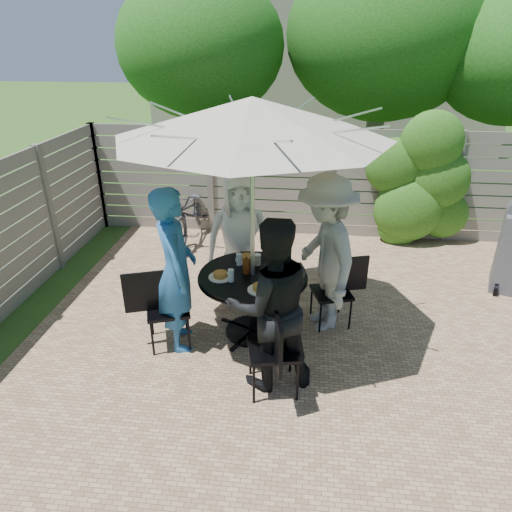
# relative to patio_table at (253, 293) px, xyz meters

# --- Properties ---
(backyard_envelope) EXTENTS (60.00, 60.00, 5.00)m
(backyard_envelope) POSITION_rel_patio_table_xyz_m (1.00, 10.32, 2.06)
(backyard_envelope) COLOR #2F591B
(backyard_envelope) RESTS_ON ground
(patio_table) EXTENTS (1.52, 1.52, 0.79)m
(patio_table) POSITION_rel_patio_table_xyz_m (0.00, 0.00, 0.00)
(patio_table) COLOR black
(patio_table) RESTS_ON ground
(umbrella) EXTENTS (3.47, 3.47, 2.66)m
(umbrella) POSITION_rel_patio_table_xyz_m (0.00, 0.00, 1.91)
(umbrella) COLOR silver
(umbrella) RESTS_ON ground
(chair_back) EXTENTS (0.50, 0.66, 0.87)m
(chair_back) POSITION_rel_patio_table_xyz_m (-0.31, 0.91, -0.29)
(chair_back) COLOR black
(chair_back) RESTS_ON ground
(person_back) EXTENTS (0.97, 0.78, 1.71)m
(person_back) POSITION_rel_patio_table_xyz_m (-0.27, 0.79, 0.31)
(person_back) COLOR white
(person_back) RESTS_ON ground
(chair_left) EXTENTS (0.72, 0.57, 0.94)m
(chair_left) POSITION_rel_patio_table_xyz_m (-0.91, -0.31, -0.26)
(chair_left) COLOR black
(chair_left) RESTS_ON ground
(person_left) EXTENTS (0.63, 0.78, 1.84)m
(person_left) POSITION_rel_patio_table_xyz_m (-0.79, -0.27, 0.37)
(person_left) COLOR #245E9E
(person_left) RESTS_ON ground
(chair_front) EXTENTS (0.56, 0.75, 0.99)m
(chair_front) POSITION_rel_patio_table_xyz_m (0.31, -0.92, -0.25)
(chair_front) COLOR black
(chair_front) RESTS_ON ground
(person_front) EXTENTS (1.03, 0.91, 1.77)m
(person_front) POSITION_rel_patio_table_xyz_m (0.27, -0.79, 0.34)
(person_front) COLOR black
(person_front) RESTS_ON ground
(chair_right) EXTENTS (0.67, 0.52, 0.88)m
(chair_right) POSITION_rel_patio_table_xyz_m (0.91, 0.31, -0.28)
(chair_right) COLOR black
(chair_right) RESTS_ON ground
(person_right) EXTENTS (1.05, 1.37, 1.87)m
(person_right) POSITION_rel_patio_table_xyz_m (0.79, 0.27, 0.39)
(person_right) COLOR #9B9B97
(person_right) RESTS_ON ground
(plate_back) EXTENTS (0.26, 0.26, 0.06)m
(plate_back) POSITION_rel_patio_table_xyz_m (-0.12, 0.34, 0.26)
(plate_back) COLOR white
(plate_back) RESTS_ON patio_table
(plate_left) EXTENTS (0.26, 0.26, 0.06)m
(plate_left) POSITION_rel_patio_table_xyz_m (-0.34, -0.12, 0.26)
(plate_left) COLOR white
(plate_left) RESTS_ON patio_table
(plate_front) EXTENTS (0.26, 0.26, 0.06)m
(plate_front) POSITION_rel_patio_table_xyz_m (0.12, -0.34, 0.26)
(plate_front) COLOR white
(plate_front) RESTS_ON patio_table
(plate_right) EXTENTS (0.26, 0.26, 0.06)m
(plate_right) POSITION_rel_patio_table_xyz_m (0.34, 0.12, 0.26)
(plate_right) COLOR white
(plate_right) RESTS_ON patio_table
(plate_extra) EXTENTS (0.24, 0.24, 0.06)m
(plate_extra) POSITION_rel_patio_table_xyz_m (0.27, -0.23, 0.26)
(plate_extra) COLOR white
(plate_extra) RESTS_ON patio_table
(glass_back) EXTENTS (0.07, 0.07, 0.14)m
(glass_back) POSITION_rel_patio_table_xyz_m (-0.18, 0.21, 0.31)
(glass_back) COLOR silver
(glass_back) RESTS_ON patio_table
(glass_left) EXTENTS (0.07, 0.07, 0.14)m
(glass_left) POSITION_rel_patio_table_xyz_m (-0.21, -0.18, 0.31)
(glass_left) COLOR silver
(glass_left) RESTS_ON patio_table
(glass_right) EXTENTS (0.07, 0.07, 0.14)m
(glass_right) POSITION_rel_patio_table_xyz_m (0.21, 0.18, 0.31)
(glass_right) COLOR silver
(glass_right) RESTS_ON patio_table
(syrup_jug) EXTENTS (0.09, 0.09, 0.16)m
(syrup_jug) POSITION_rel_patio_table_xyz_m (-0.07, 0.03, 0.32)
(syrup_jug) COLOR #59280C
(syrup_jug) RESTS_ON patio_table
(coffee_cup) EXTENTS (0.08, 0.08, 0.12)m
(coffee_cup) POSITION_rel_patio_table_xyz_m (0.02, 0.24, 0.30)
(coffee_cup) COLOR #C6B293
(coffee_cup) RESTS_ON patio_table
(bicycle) EXTENTS (0.75, 1.84, 0.95)m
(bicycle) POSITION_rel_patio_table_xyz_m (-1.35, 2.63, -0.07)
(bicycle) COLOR #333338
(bicycle) RESTS_ON ground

